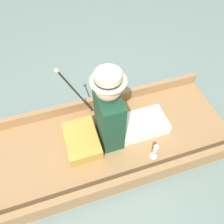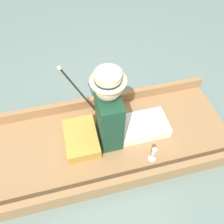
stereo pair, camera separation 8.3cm
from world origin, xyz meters
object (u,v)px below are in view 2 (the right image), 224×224
(teddy_bear, at_px, (105,101))
(wine_glass, at_px, (153,153))
(walking_cane, at_px, (75,87))
(seated_person, at_px, (118,115))

(teddy_bear, relative_size, wine_glass, 1.84)
(wine_glass, height_order, walking_cane, walking_cane)
(teddy_bear, bearing_deg, wine_glass, 23.70)
(seated_person, xyz_separation_m, wine_glass, (0.36, 0.26, -0.23))
(wine_glass, bearing_deg, walking_cane, -141.08)
(seated_person, distance_m, walking_cane, 0.51)
(seated_person, relative_size, walking_cane, 1.25)
(teddy_bear, xyz_separation_m, walking_cane, (-0.04, -0.29, 0.25))
(walking_cane, bearing_deg, seated_person, 41.27)
(teddy_bear, height_order, wine_glass, teddy_bear)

